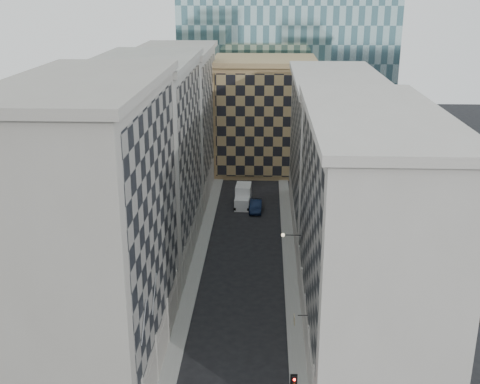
# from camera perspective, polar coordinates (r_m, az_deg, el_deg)

# --- Properties ---
(sidewalk_west) EXTENTS (1.50, 100.00, 0.15)m
(sidewalk_west) POSITION_cam_1_polar(r_m,az_deg,el_deg) (69.15, -4.04, -6.68)
(sidewalk_west) COLOR gray
(sidewalk_west) RESTS_ON ground
(sidewalk_east) EXTENTS (1.50, 100.00, 0.15)m
(sidewalk_east) POSITION_cam_1_polar(r_m,az_deg,el_deg) (68.80, 4.74, -6.84)
(sidewalk_east) COLOR gray
(sidewalk_east) RESTS_ON ground
(bldg_left_a) EXTENTS (10.80, 22.80, 23.70)m
(bldg_left_a) POSITION_cam_1_polar(r_m,az_deg,el_deg) (48.41, -13.53, -3.57)
(bldg_left_a) COLOR gray
(bldg_left_a) RESTS_ON ground
(bldg_left_b) EXTENTS (10.80, 22.80, 22.70)m
(bldg_left_b) POSITION_cam_1_polar(r_m,az_deg,el_deg) (68.81, -8.65, 3.04)
(bldg_left_b) COLOR gray
(bldg_left_b) RESTS_ON ground
(bldg_left_c) EXTENTS (10.80, 22.80, 21.70)m
(bldg_left_c) POSITION_cam_1_polar(r_m,az_deg,el_deg) (89.96, -6.02, 6.59)
(bldg_left_c) COLOR gray
(bldg_left_c) RESTS_ON ground
(bldg_right_a) EXTENTS (10.80, 26.80, 20.70)m
(bldg_right_a) POSITION_cam_1_polar(r_m,az_deg,el_deg) (51.56, 11.90, -3.83)
(bldg_right_a) COLOR #B6B0A7
(bldg_right_a) RESTS_ON ground
(bldg_right_b) EXTENTS (10.80, 28.80, 19.70)m
(bldg_right_b) POSITION_cam_1_polar(r_m,az_deg,el_deg) (77.07, 8.83, 3.62)
(bldg_right_b) COLOR #B6B0A7
(bldg_right_b) RESTS_ON ground
(tan_block) EXTENTS (16.80, 14.80, 18.80)m
(tan_block) POSITION_cam_1_polar(r_m,az_deg,el_deg) (101.89, 2.30, 7.34)
(tan_block) COLOR tan
(tan_block) RESTS_ON ground
(church_tower) EXTENTS (7.20, 7.20, 51.50)m
(church_tower) POSITION_cam_1_polar(r_m,az_deg,el_deg) (113.97, 1.41, 17.45)
(church_tower) COLOR #302B25
(church_tower) RESTS_ON ground
(flagpoles_left) EXTENTS (0.10, 6.33, 2.33)m
(flagpoles_left) POSITION_cam_1_polar(r_m,az_deg,el_deg) (44.57, -8.60, -10.77)
(flagpoles_left) COLOR gray
(flagpoles_left) RESTS_ON ground
(bracket_lamp) EXTENTS (1.98, 0.36, 0.36)m
(bracket_lamp) POSITION_cam_1_polar(r_m,az_deg,el_deg) (60.78, 4.27, -4.09)
(bracket_lamp) COLOR black
(bracket_lamp) RESTS_ON ground
(box_truck) EXTENTS (2.36, 5.33, 2.88)m
(box_truck) POSITION_cam_1_polar(r_m,az_deg,el_deg) (86.23, 0.29, -0.47)
(box_truck) COLOR white
(box_truck) RESTS_ON ground
(dark_car) EXTENTS (1.73, 4.80, 1.57)m
(dark_car) POSITION_cam_1_polar(r_m,az_deg,el_deg) (84.17, 1.50, -1.31)
(dark_car) COLOR #0E1934
(dark_car) RESTS_ON ground
(shop_sign) EXTENTS (1.18, 0.76, 0.84)m
(shop_sign) POSITION_cam_1_polar(r_m,az_deg,el_deg) (50.98, 5.24, -11.94)
(shop_sign) COLOR black
(shop_sign) RESTS_ON ground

